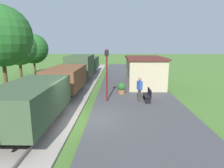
# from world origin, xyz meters

# --- Properties ---
(ground_plane) EXTENTS (160.00, 160.00, 0.00)m
(ground_plane) POSITION_xyz_m (0.00, 0.00, 0.00)
(ground_plane) COLOR #47702D
(platform_slab) EXTENTS (6.00, 60.00, 0.25)m
(platform_slab) POSITION_xyz_m (3.20, 0.00, 0.12)
(platform_slab) COLOR #424244
(platform_slab) RESTS_ON ground
(track_ballast) EXTENTS (3.80, 60.00, 0.12)m
(track_ballast) POSITION_xyz_m (-2.40, 0.00, 0.06)
(track_ballast) COLOR #9E9389
(track_ballast) RESTS_ON ground
(rail_near) EXTENTS (0.07, 60.00, 0.14)m
(rail_near) POSITION_xyz_m (-1.68, 0.00, 0.19)
(rail_near) COLOR slate
(rail_near) RESTS_ON track_ballast
(rail_far) EXTENTS (0.07, 60.00, 0.14)m
(rail_far) POSITION_xyz_m (-3.12, 0.00, 0.19)
(rail_far) COLOR slate
(rail_far) RESTS_ON track_ballast
(freight_train) EXTENTS (2.50, 26.00, 2.72)m
(freight_train) POSITION_xyz_m (-2.40, 9.16, 1.48)
(freight_train) COLOR #384C33
(freight_train) RESTS_ON rail_near
(station_hut) EXTENTS (3.50, 5.80, 2.78)m
(station_hut) POSITION_xyz_m (4.40, 8.82, 1.65)
(station_hut) COLOR tan
(station_hut) RESTS_ON platform_slab
(bench_near_hut) EXTENTS (0.42, 1.50, 0.91)m
(bench_near_hut) POSITION_xyz_m (3.92, 3.43, 0.72)
(bench_near_hut) COLOR black
(bench_near_hut) RESTS_ON platform_slab
(bench_down_platform) EXTENTS (0.42, 1.50, 0.91)m
(bench_down_platform) POSITION_xyz_m (3.92, 14.27, 0.72)
(bench_down_platform) COLOR black
(bench_down_platform) RESTS_ON platform_slab
(person_waiting) EXTENTS (0.39, 0.45, 1.71)m
(person_waiting) POSITION_xyz_m (3.33, 3.39, 1.18)
(person_waiting) COLOR #38332D
(person_waiting) RESTS_ON platform_slab
(potted_planter) EXTENTS (0.64, 0.64, 0.92)m
(potted_planter) POSITION_xyz_m (2.12, 5.52, 0.72)
(potted_planter) COLOR brown
(potted_planter) RESTS_ON platform_slab
(lamp_post_near) EXTENTS (0.28, 0.28, 3.70)m
(lamp_post_near) POSITION_xyz_m (1.04, 3.40, 2.80)
(lamp_post_near) COLOR #591414
(lamp_post_near) RESTS_ON platform_slab
(tree_trackside_mid) EXTENTS (4.48, 4.48, 7.03)m
(tree_trackside_mid) POSITION_xyz_m (-6.76, 4.56, 4.78)
(tree_trackside_mid) COLOR #4C3823
(tree_trackside_mid) RESTS_ON ground
(tree_trackside_far) EXTENTS (3.75, 3.75, 5.73)m
(tree_trackside_far) POSITION_xyz_m (-8.75, 10.97, 3.85)
(tree_trackside_far) COLOR #4C3823
(tree_trackside_far) RESTS_ON ground
(tree_field_left) EXTENTS (4.07, 4.07, 5.64)m
(tree_field_left) POSITION_xyz_m (-9.86, 17.19, 3.60)
(tree_field_left) COLOR #4C3823
(tree_field_left) RESTS_ON ground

